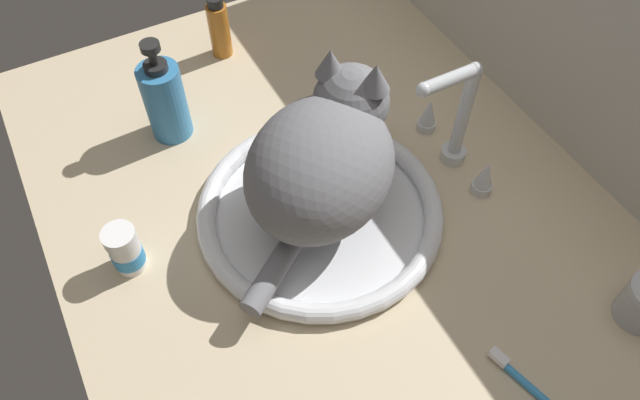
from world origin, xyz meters
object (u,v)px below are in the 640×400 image
at_px(toothbrush, 540,395).
at_px(soap_pump_bottle, 165,100).
at_px(sink_basin, 320,211).
at_px(pill_bottle, 126,251).
at_px(amber_bottle, 217,29).
at_px(faucet, 456,126).
at_px(cat, 326,156).

bearing_deg(toothbrush, soap_pump_bottle, -159.22).
distance_m(sink_basin, soap_pump_bottle, 0.31).
height_order(pill_bottle, toothbrush, pill_bottle).
height_order(amber_bottle, soap_pump_bottle, soap_pump_bottle).
bearing_deg(pill_bottle, amber_bottle, 141.76).
bearing_deg(faucet, sink_basin, -90.00).
bearing_deg(pill_bottle, faucet, 84.29).
height_order(pill_bottle, soap_pump_bottle, soap_pump_bottle).
bearing_deg(amber_bottle, toothbrush, 6.90).
bearing_deg(pill_bottle, sink_basin, 79.53).
bearing_deg(faucet, toothbrush, -18.79).
relative_size(cat, amber_bottle, 2.74).
distance_m(pill_bottle, toothbrush, 0.58).
xyz_separation_m(cat, toothbrush, (0.38, 0.09, -0.11)).
bearing_deg(toothbrush, sink_basin, -163.66).
xyz_separation_m(faucet, toothbrush, (0.37, -0.13, -0.07)).
distance_m(cat, amber_bottle, 0.42).
bearing_deg(pill_bottle, cat, 82.06).
bearing_deg(pill_bottle, toothbrush, 42.41).
xyz_separation_m(faucet, soap_pump_bottle, (-0.27, -0.37, -0.01)).
bearing_deg(soap_pump_bottle, faucet, 53.71).
relative_size(amber_bottle, soap_pump_bottle, 0.66).
relative_size(faucet, cat, 0.60).
bearing_deg(sink_basin, cat, 125.21).
height_order(sink_basin, amber_bottle, amber_bottle).
bearing_deg(cat, pill_bottle, -97.94).
bearing_deg(faucet, soap_pump_bottle, -126.29).
bearing_deg(toothbrush, amber_bottle, -173.10).
relative_size(sink_basin, pill_bottle, 4.56).
bearing_deg(sink_basin, amber_bottle, 178.21).
height_order(pill_bottle, amber_bottle, amber_bottle).
xyz_separation_m(sink_basin, amber_bottle, (-0.42, 0.01, 0.04)).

